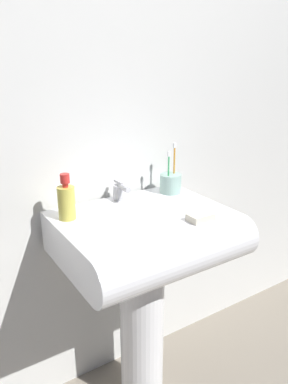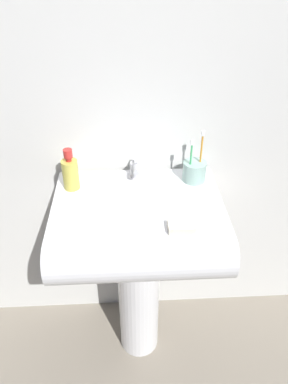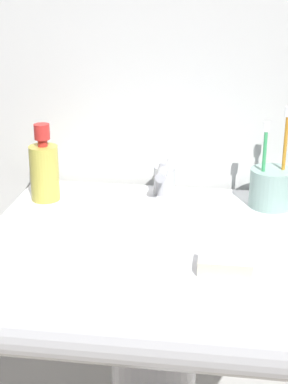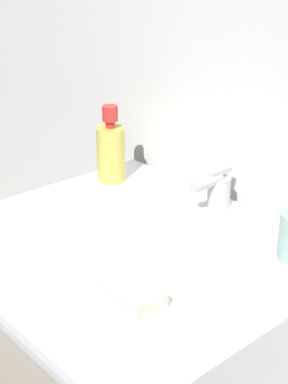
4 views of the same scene
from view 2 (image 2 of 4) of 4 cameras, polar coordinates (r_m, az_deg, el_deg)
name	(u,v)px [view 2 (image 2 of 4)]	position (r m, az deg, el deg)	size (l,w,h in m)	color
ground_plane	(139,340)	(1.96, -0.71, -21.60)	(6.00, 6.00, 0.00)	gray
wall_back	(134,79)	(1.40, -1.57, 16.90)	(5.00, 0.05, 2.40)	silver
sink_pedestal	(139,293)	(1.68, -0.80, -15.11)	(0.18, 0.18, 0.69)	white
sink_basin	(139,227)	(1.34, -0.84, -5.35)	(0.61, 0.50, 0.15)	white
faucet	(136,169)	(1.45, -1.22, 3.59)	(0.04, 0.10, 0.08)	#B7B7BC
toothbrush_cup	(194,171)	(1.44, 7.69, 3.23)	(0.09, 0.09, 0.21)	#99BFB2
soap_bottle	(70,173)	(1.40, -11.15, 2.87)	(0.06, 0.06, 0.16)	gold
bar_soap	(181,227)	(1.21, 5.72, -5.31)	(0.09, 0.06, 0.02)	silver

